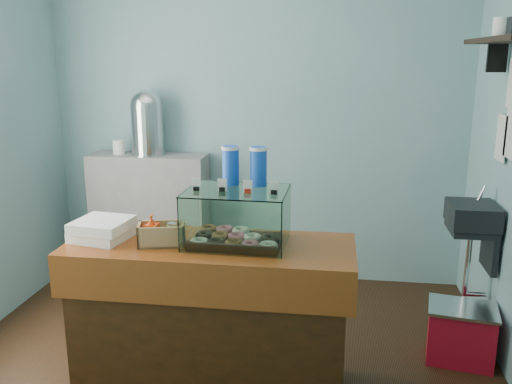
% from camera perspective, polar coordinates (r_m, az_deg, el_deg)
% --- Properties ---
extents(ground, '(3.50, 3.50, 0.00)m').
position_cam_1_polar(ground, '(3.64, -3.64, -17.59)').
color(ground, black).
rests_on(ground, ground).
extents(room_shell, '(3.54, 3.04, 2.82)m').
position_cam_1_polar(room_shell, '(3.11, -3.63, 10.30)').
color(room_shell, '#6E9EA0').
rests_on(room_shell, ground).
extents(counter, '(1.60, 0.60, 0.90)m').
position_cam_1_polar(counter, '(3.20, -4.72, -12.95)').
color(counter, '#41200C').
rests_on(counter, ground).
extents(back_shelf, '(1.00, 0.32, 1.10)m').
position_cam_1_polar(back_shelf, '(4.81, -11.05, -2.58)').
color(back_shelf, gray).
rests_on(back_shelf, ground).
extents(display_case, '(0.57, 0.42, 0.52)m').
position_cam_1_polar(display_case, '(3.00, -1.95, -2.14)').
color(display_case, black).
rests_on(display_case, counter).
extents(condiment_crate, '(0.28, 0.20, 0.17)m').
position_cam_1_polar(condiment_crate, '(3.03, -10.06, -4.36)').
color(condiment_crate, '#A88254').
rests_on(condiment_crate, counter).
extents(pastry_boxes, '(0.34, 0.34, 0.12)m').
position_cam_1_polar(pastry_boxes, '(3.20, -15.87, -3.79)').
color(pastry_boxes, white).
rests_on(pastry_boxes, counter).
extents(coffee_urn, '(0.30, 0.30, 0.55)m').
position_cam_1_polar(coffee_urn, '(4.64, -11.41, 7.34)').
color(coffee_urn, silver).
rests_on(coffee_urn, back_shelf).
extents(red_cooler, '(0.47, 0.39, 0.37)m').
position_cam_1_polar(red_cooler, '(3.82, 20.74, -13.73)').
color(red_cooler, red).
rests_on(red_cooler, ground).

